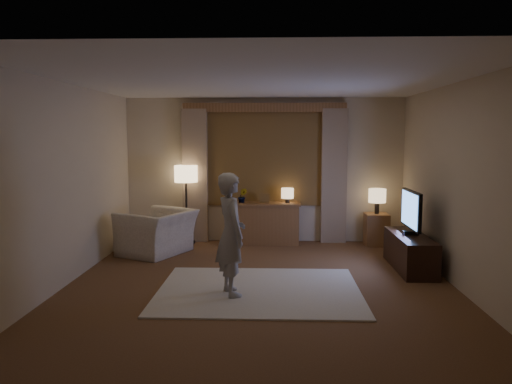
{
  "coord_description": "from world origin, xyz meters",
  "views": [
    {
      "loc": [
        0.18,
        -6.28,
        1.93
      ],
      "look_at": [
        -0.07,
        0.6,
        1.15
      ],
      "focal_mm": 35.0,
      "sensor_mm": 36.0,
      "label": 1
    }
  ],
  "objects_px": {
    "armchair": "(157,232)",
    "person": "(231,234)",
    "sideboard": "(265,224)",
    "tv_stand": "(410,252)",
    "side_table": "(376,229)"
  },
  "relations": [
    {
      "from": "armchair",
      "to": "person",
      "type": "distance_m",
      "value": 2.55
    },
    {
      "from": "sideboard",
      "to": "armchair",
      "type": "relative_size",
      "value": 1.1
    },
    {
      "from": "sideboard",
      "to": "armchair",
      "type": "distance_m",
      "value": 1.93
    },
    {
      "from": "tv_stand",
      "to": "person",
      "type": "xyz_separation_m",
      "value": [
        -2.48,
        -1.3,
        0.51
      ]
    },
    {
      "from": "person",
      "to": "tv_stand",
      "type": "bearing_deg",
      "value": -83.75
    },
    {
      "from": "tv_stand",
      "to": "person",
      "type": "height_order",
      "value": "person"
    },
    {
      "from": "armchair",
      "to": "side_table",
      "type": "bearing_deg",
      "value": 127.58
    },
    {
      "from": "tv_stand",
      "to": "side_table",
      "type": "bearing_deg",
      "value": 95.93
    },
    {
      "from": "sideboard",
      "to": "person",
      "type": "xyz_separation_m",
      "value": [
        -0.35,
        -2.93,
        0.41
      ]
    },
    {
      "from": "sideboard",
      "to": "person",
      "type": "height_order",
      "value": "person"
    },
    {
      "from": "side_table",
      "to": "person",
      "type": "height_order",
      "value": "person"
    },
    {
      "from": "side_table",
      "to": "tv_stand",
      "type": "relative_size",
      "value": 0.4
    },
    {
      "from": "side_table",
      "to": "tv_stand",
      "type": "distance_m",
      "value": 1.59
    },
    {
      "from": "sideboard",
      "to": "armchair",
      "type": "height_order",
      "value": "armchair"
    },
    {
      "from": "side_table",
      "to": "armchair",
      "type": "bearing_deg",
      "value": -167.98
    }
  ]
}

